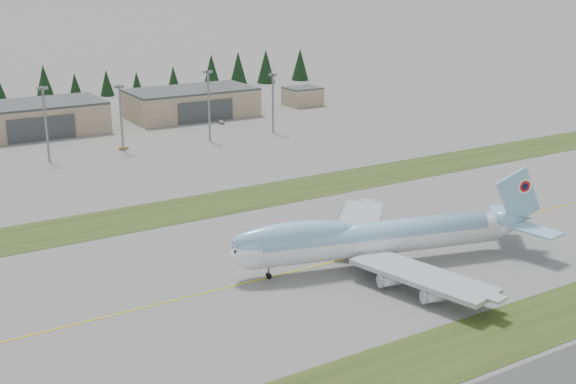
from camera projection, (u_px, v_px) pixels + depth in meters
ground at (296, 271)px, 137.05m from camera, size 7000.00×7000.00×0.00m
grass_strip_near at (432, 359)px, 105.99m from camera, size 400.00×14.00×0.08m
grass_strip_far at (198, 207)px, 173.84m from camera, size 400.00×18.00×0.08m
taxiway_line_main at (296, 271)px, 137.05m from camera, size 400.00×0.40×0.02m
boeing_747_freighter at (376, 237)px, 138.12m from camera, size 65.60×54.79×17.25m
hangar_center at (32, 118)px, 250.57m from camera, size 48.00×26.60×10.80m
hangar_right at (191, 103)px, 280.26m from camera, size 48.00×26.60×10.80m
control_shed at (303, 96)px, 303.92m from camera, size 14.00×12.00×7.60m
floodlight_masts at (67, 107)px, 214.76m from camera, size 161.89×8.32×24.78m
service_vehicle_b at (124, 150)px, 229.47m from camera, size 3.33×1.73×1.04m
service_vehicle_c at (221, 124)px, 268.35m from camera, size 2.62×4.56×1.24m
conifer_belt at (56, 84)px, 311.26m from camera, size 270.84×15.55×16.88m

